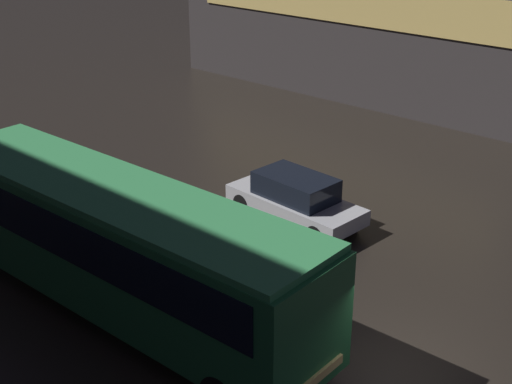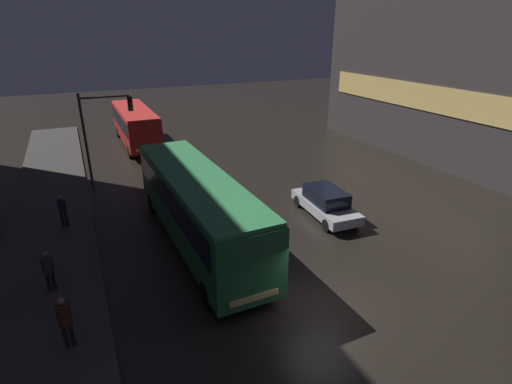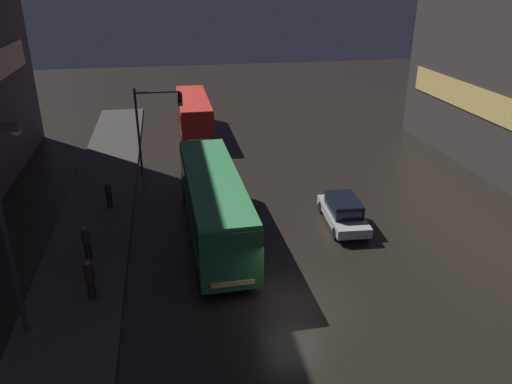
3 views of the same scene
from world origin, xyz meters
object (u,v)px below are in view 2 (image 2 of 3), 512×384
Objects in this scene: bus_far at (135,123)px; pedestrian_far at (65,318)px; bus_near at (197,202)px; pedestrian_mid at (48,267)px; car_taxi at (326,202)px; pedestrian_near at (62,209)px; traffic_light_main at (102,123)px.

bus_far is 5.51× the size of pedestrian_far.
bus_near is 7.09× the size of pedestrian_mid.
pedestrian_near reaches higher than car_taxi.
car_taxi is 0.81× the size of traffic_light_main.
traffic_light_main is at bearing 69.68° from bus_far.
pedestrian_far is (0.04, -8.96, 0.14)m from pedestrian_near.
bus_near is 2.54× the size of car_taxi.
pedestrian_far is at bearing 103.17° from pedestrian_mid.
bus_far is at bearing 69.90° from traffic_light_main.
bus_near is 7.23× the size of pedestrian_near.
pedestrian_far is at bearing -39.22° from pedestrian_near.
car_taxi is at bearing 32.55° from pedestrian_near.
pedestrian_far is (-12.59, -4.85, 0.48)m from car_taxi.
bus_near is at bearing 4.40° from car_taxi.
traffic_light_main reaches higher than pedestrian_near.
pedestrian_far is at bearing 39.03° from bus_near.
bus_near is at bearing 89.24° from bus_far.
pedestrian_far reaches higher than pedestrian_near.
pedestrian_far reaches higher than car_taxi.
bus_near reaches higher than pedestrian_mid.
pedestrian_near is at bearing -74.54° from pedestrian_far.
bus_far reaches higher than car_taxi.
car_taxi is 13.28m from pedestrian_near.
bus_far is at bearing 118.47° from pedestrian_near.
car_taxi is at bearing 179.37° from bus_near.
pedestrian_near is 0.29× the size of traffic_light_main.
pedestrian_mid is (-13.14, -1.44, 0.38)m from car_taxi.
car_taxi is at bearing -45.41° from traffic_light_main.
pedestrian_mid is at bearing -105.83° from traffic_light_main.
pedestrian_far is at bearing -100.29° from traffic_light_main.
bus_far reaches higher than pedestrian_far.
pedestrian_near is (-5.82, -14.36, -0.81)m from bus_far.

